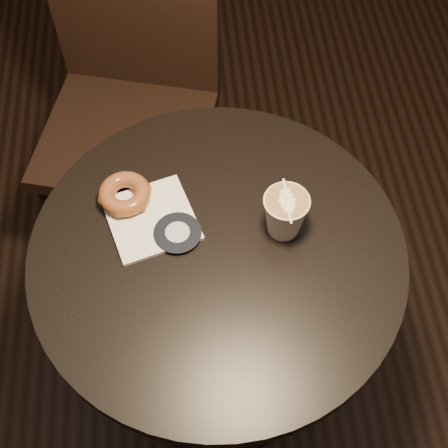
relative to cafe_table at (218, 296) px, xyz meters
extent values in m
plane|color=black|center=(0.00, 0.00, -0.55)|extent=(4.50, 4.50, 0.00)
cylinder|color=black|center=(0.00, 0.00, 0.18)|extent=(0.70, 0.70, 0.03)
cylinder|color=black|center=(0.00, 0.00, -0.18)|extent=(0.07, 0.07, 0.70)
cylinder|color=black|center=(0.00, 0.00, -0.54)|extent=(0.44, 0.44, 0.02)
cube|color=black|center=(-0.20, 0.53, -0.07)|extent=(0.52, 0.52, 0.04)
cylinder|color=black|center=(-0.42, 0.40, -0.31)|extent=(0.04, 0.04, 0.48)
cylinder|color=black|center=(-0.07, 0.30, -0.31)|extent=(0.04, 0.04, 0.48)
cylinder|color=black|center=(-0.32, 0.75, -0.31)|extent=(0.04, 0.04, 0.48)
cylinder|color=black|center=(0.03, 0.65, -0.31)|extent=(0.04, 0.04, 0.48)
cube|color=white|center=(-0.12, 0.07, 0.20)|extent=(0.19, 0.19, 0.01)
torus|color=brown|center=(-0.17, 0.12, 0.22)|extent=(0.10, 0.10, 0.03)
camera|label=1|loc=(-0.04, -0.57, 1.19)|focal=50.00mm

